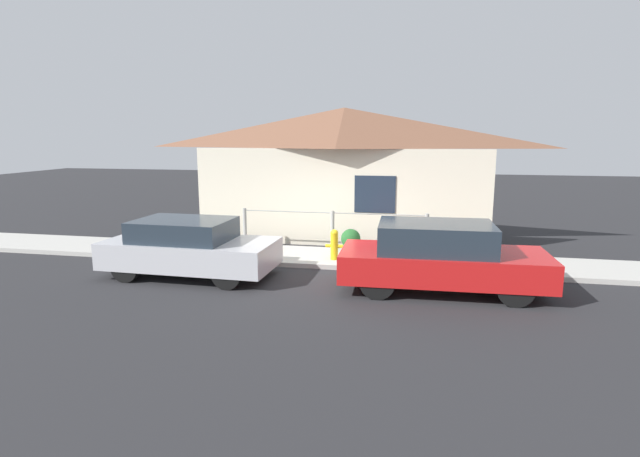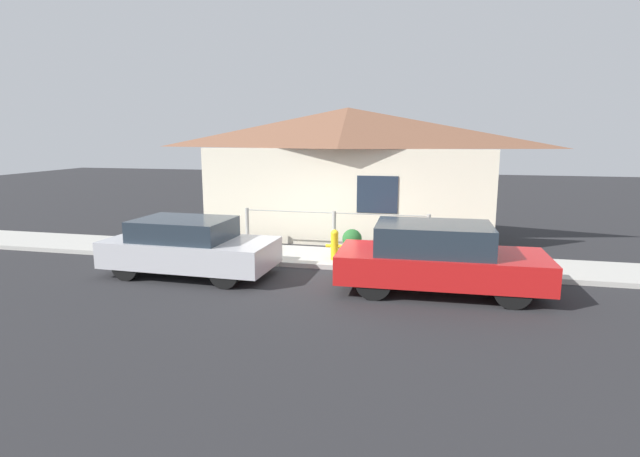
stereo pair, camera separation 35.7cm
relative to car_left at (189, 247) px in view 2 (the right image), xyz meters
name	(u,v)px [view 2 (the right image)]	position (x,y,z in m)	size (l,w,h in m)	color
ground_plane	(319,269)	(2.69, 1.09, -0.64)	(60.00, 60.00, 0.00)	#262628
sidewalk	(328,258)	(2.69, 1.99, -0.58)	(24.00, 1.81, 0.11)	#B2AFA8
house	(347,135)	(2.69, 4.53, 2.40)	(8.54, 2.23, 3.82)	beige
fence	(334,228)	(2.69, 2.75, 0.03)	(4.90, 0.10, 1.00)	#999993
car_left	(189,247)	(0.00, 0.00, 0.00)	(3.71, 1.75, 1.25)	#B7B7BC
car_right	(438,258)	(5.34, 0.00, 0.05)	(4.04, 1.79, 1.36)	red
fire_hydrant	(335,244)	(2.93, 1.64, -0.14)	(0.42, 0.19, 0.73)	yellow
potted_plant_near_hydrant	(352,239)	(3.20, 2.55, -0.21)	(0.50, 0.50, 0.58)	slate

